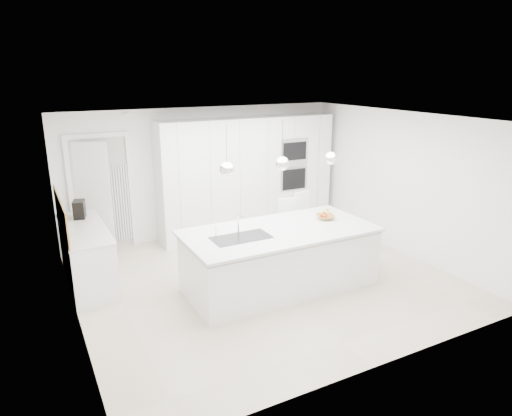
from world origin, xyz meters
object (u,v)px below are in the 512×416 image
bar_stool_left (291,230)px  bar_stool_right (305,224)px  fruit_bowl (326,217)px  island_base (280,260)px  espresso_machine (79,209)px

bar_stool_left → bar_stool_right: bar_stool_right is taller
fruit_bowl → bar_stool_right: bearing=78.7°
island_base → fruit_bowl: 1.04m
island_base → bar_stool_left: (0.72, 0.86, 0.10)m
island_base → fruit_bowl: fruit_bowl is taller
island_base → bar_stool_left: size_ratio=2.65×
fruit_bowl → bar_stool_left: 0.84m
espresso_machine → bar_stool_right: bearing=-2.9°
island_base → bar_stool_right: bar_stool_right is taller
island_base → fruit_bowl: bearing=8.9°
island_base → espresso_machine: bearing=141.5°
bar_stool_left → fruit_bowl: bearing=-63.9°
espresso_machine → bar_stool_left: (3.25, -1.15, -0.51)m
bar_stool_right → espresso_machine: bearing=150.3°
espresso_machine → bar_stool_right: espresso_machine is taller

